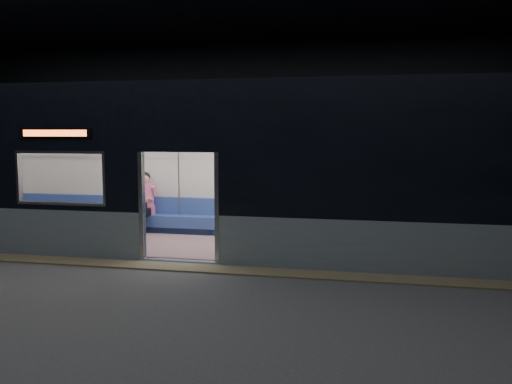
% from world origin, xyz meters
% --- Properties ---
extents(station_floor, '(24.00, 14.00, 0.01)m').
position_xyz_m(station_floor, '(0.00, 0.00, -0.01)').
color(station_floor, '#47494C').
rests_on(station_floor, ground).
extents(station_envelope, '(24.00, 14.00, 5.00)m').
position_xyz_m(station_envelope, '(0.00, 0.00, 3.66)').
color(station_envelope, black).
rests_on(station_envelope, station_floor).
extents(tactile_strip, '(22.80, 0.50, 0.03)m').
position_xyz_m(tactile_strip, '(0.00, 0.55, 0.01)').
color(tactile_strip, '#8C7F59').
rests_on(tactile_strip, station_floor).
extents(metro_car, '(18.00, 3.04, 3.35)m').
position_xyz_m(metro_car, '(-0.00, 2.54, 1.85)').
color(metro_car, '#8EA0AA').
rests_on(metro_car, station_floor).
extents(passenger, '(0.42, 0.73, 1.42)m').
position_xyz_m(passenger, '(-1.79, 3.55, 0.82)').
color(passenger, black).
rests_on(passenger, metro_car).
extents(handbag, '(0.37, 0.34, 0.15)m').
position_xyz_m(handbag, '(-1.83, 3.31, 0.69)').
color(handbag, black).
rests_on(handbag, passenger).
extents(transit_map, '(0.89, 0.03, 0.58)m').
position_xyz_m(transit_map, '(1.56, 3.85, 1.44)').
color(transit_map, white).
rests_on(transit_map, metro_car).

